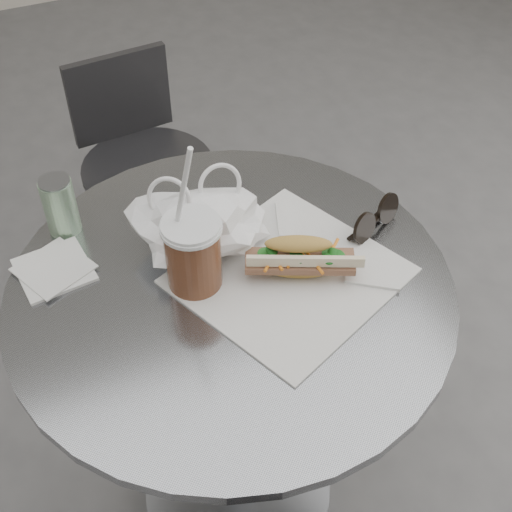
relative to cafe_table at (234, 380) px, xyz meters
name	(u,v)px	position (x,y,z in m)	size (l,w,h in m)	color
cafe_table	(234,380)	(0.00, 0.00, 0.00)	(0.76, 0.76, 0.74)	slate
chair_far	(147,194)	(0.05, 0.80, -0.16)	(0.36, 0.37, 0.68)	#313134
sandwich_paper	(289,275)	(0.10, -0.02, 0.28)	(0.33, 0.32, 0.00)	white
banh_mi	(299,258)	(0.12, -0.02, 0.31)	(0.24, 0.17, 0.08)	#BD9147
iced_coffee	(193,253)	(-0.05, 0.03, 0.34)	(0.10, 0.10, 0.29)	brown
sunglasses	(375,220)	(0.29, 0.03, 0.30)	(0.13, 0.08, 0.06)	black
plastic_bag	(201,225)	(-0.01, 0.10, 0.33)	(0.22, 0.17, 0.11)	white
napkin_stack	(54,269)	(-0.27, 0.15, 0.28)	(0.14, 0.14, 0.01)	white
drink_can	(60,205)	(-0.22, 0.25, 0.33)	(0.06, 0.06, 0.11)	#5EA05D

